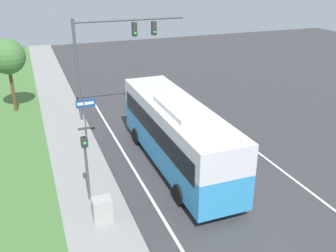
# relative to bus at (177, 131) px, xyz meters

# --- Properties ---
(ground_plane) EXTENTS (80.00, 80.00, 0.00)m
(ground_plane) POSITION_rel_bus_xyz_m (1.35, -3.24, -2.02)
(ground_plane) COLOR #38383A
(sidewalk) EXTENTS (2.80, 80.00, 0.12)m
(sidewalk) POSITION_rel_bus_xyz_m (-4.85, -3.24, -1.96)
(sidewalk) COLOR gray
(sidewalk) RESTS_ON ground_plane
(grass_verge) EXTENTS (3.60, 80.00, 0.10)m
(grass_verge) POSITION_rel_bus_xyz_m (-8.05, -3.24, -1.97)
(grass_verge) COLOR #477538
(grass_verge) RESTS_ON ground_plane
(lane_divider_near) EXTENTS (0.14, 30.00, 0.01)m
(lane_divider_near) POSITION_rel_bus_xyz_m (-2.25, -3.24, -2.02)
(lane_divider_near) COLOR silver
(lane_divider_near) RESTS_ON ground_plane
(lane_divider_far) EXTENTS (0.14, 30.00, 0.01)m
(lane_divider_far) POSITION_rel_bus_xyz_m (4.95, -3.24, -2.02)
(lane_divider_far) COLOR silver
(lane_divider_far) RESTS_ON ground_plane
(bus) EXTENTS (2.67, 10.76, 3.69)m
(bus) POSITION_rel_bus_xyz_m (0.00, 0.00, 0.00)
(bus) COLOR #3393D1
(bus) RESTS_ON ground_plane
(signal_gantry) EXTENTS (7.53, 0.41, 6.84)m
(signal_gantry) POSITION_rel_bus_xyz_m (-1.43, 8.13, 2.92)
(signal_gantry) COLOR #4C4C51
(signal_gantry) RESTS_ON ground_plane
(pedestrian_signal) EXTENTS (0.28, 0.34, 3.18)m
(pedestrian_signal) POSITION_rel_bus_xyz_m (-4.90, -1.67, 0.14)
(pedestrian_signal) COLOR #4C4C51
(pedestrian_signal) RESTS_ON ground_plane
(street_sign) EXTENTS (1.13, 0.08, 2.73)m
(street_sign) POSITION_rel_bus_xyz_m (-3.89, 4.71, -0.12)
(street_sign) COLOR #4C4C51
(street_sign) RESTS_ON ground_plane
(utility_cabinet) EXTENTS (0.77, 0.60, 1.01)m
(utility_cabinet) POSITION_rel_bus_xyz_m (-4.66, -3.37, -1.40)
(utility_cabinet) COLOR #A8A8A3
(utility_cabinet) RESTS_ON sidewalk
(roadside_tree) EXTENTS (2.46, 2.46, 5.20)m
(roadside_tree) POSITION_rel_bus_xyz_m (-7.92, 11.66, 2.02)
(roadside_tree) COLOR brown
(roadside_tree) RESTS_ON grass_verge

